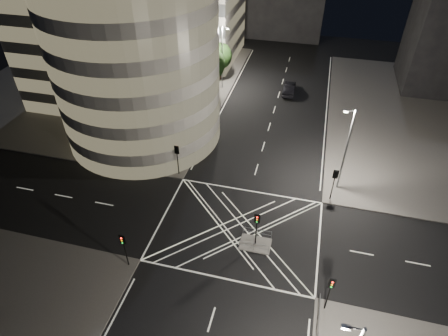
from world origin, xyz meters
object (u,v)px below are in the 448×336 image
(street_lamp_left_far, at_px, (222,56))
(sedan, at_px, (289,88))
(traffic_signal_island, at_px, (257,224))
(street_lamp_left_near, at_px, (185,112))
(street_lamp_right_far, at_px, (346,148))
(traffic_signal_fl, at_px, (177,155))
(traffic_signal_fr, at_px, (334,179))
(central_island, at_px, (255,244))
(traffic_signal_nl, at_px, (124,245))
(traffic_signal_nr, at_px, (330,289))

(street_lamp_left_far, distance_m, sedan, 11.93)
(traffic_signal_island, relative_size, street_lamp_left_near, 0.40)
(traffic_signal_island, xyz_separation_m, street_lamp_right_far, (7.44, 10.50, 2.63))
(sedan, bearing_deg, street_lamp_right_far, 108.57)
(traffic_signal_fl, xyz_separation_m, street_lamp_left_far, (-0.64, 23.20, 2.63))
(traffic_signal_island, bearing_deg, sedan, 90.88)
(street_lamp_left_near, xyz_separation_m, sedan, (10.94, 18.92, -4.69))
(traffic_signal_fr, distance_m, traffic_signal_island, 10.73)
(street_lamp_left_near, bearing_deg, central_island, -49.73)
(traffic_signal_nl, xyz_separation_m, street_lamp_right_far, (18.24, 15.80, 2.63))
(traffic_signal_fr, xyz_separation_m, traffic_signal_island, (-6.80, -8.30, 0.00))
(traffic_signal_fr, bearing_deg, traffic_signal_nl, -142.31)
(central_island, distance_m, street_lamp_left_far, 33.95)
(traffic_signal_fl, xyz_separation_m, street_lamp_right_far, (18.24, 2.20, 2.63))
(street_lamp_left_near, relative_size, sedan, 1.93)
(traffic_signal_fl, bearing_deg, sedan, 66.87)
(traffic_signal_fl, distance_m, street_lamp_left_near, 5.86)
(traffic_signal_island, height_order, street_lamp_left_far, street_lamp_left_far)
(traffic_signal_nl, height_order, street_lamp_right_far, street_lamp_right_far)
(street_lamp_left_far, bearing_deg, traffic_signal_fr, -51.83)
(traffic_signal_fl, relative_size, street_lamp_right_far, 0.40)
(central_island, xyz_separation_m, street_lamp_left_far, (-11.44, 31.50, 5.47))
(central_island, bearing_deg, traffic_signal_nr, -37.93)
(traffic_signal_island, height_order, street_lamp_left_near, street_lamp_left_near)
(street_lamp_left_near, bearing_deg, sedan, 59.97)
(traffic_signal_island, xyz_separation_m, sedan, (-0.50, 32.42, -2.06))
(traffic_signal_nl, xyz_separation_m, traffic_signal_island, (10.80, 5.30, 0.00))
(sedan, bearing_deg, street_lamp_left_far, 3.45)
(traffic_signal_nr, bearing_deg, street_lamp_left_far, 116.36)
(central_island, height_order, sedan, sedan)
(street_lamp_left_near, bearing_deg, street_lamp_right_far, -9.03)
(street_lamp_left_far, bearing_deg, street_lamp_right_far, -48.06)
(traffic_signal_fr, bearing_deg, traffic_signal_island, -129.33)
(central_island, relative_size, traffic_signal_island, 0.75)
(street_lamp_left_far, xyz_separation_m, sedan, (10.94, 0.92, -4.69))
(traffic_signal_nr, relative_size, traffic_signal_island, 1.00)
(central_island, height_order, traffic_signal_fr, traffic_signal_fr)
(traffic_signal_fr, height_order, traffic_signal_nr, same)
(street_lamp_left_near, relative_size, street_lamp_left_far, 1.00)
(traffic_signal_nr, distance_m, street_lamp_right_far, 16.03)
(central_island, bearing_deg, traffic_signal_nl, -153.86)
(central_island, distance_m, street_lamp_right_far, 13.98)
(traffic_signal_island, bearing_deg, traffic_signal_nl, -153.86)
(traffic_signal_fl, height_order, traffic_signal_island, same)
(traffic_signal_nl, xyz_separation_m, sedan, (10.30, 37.72, -2.06))
(traffic_signal_fr, relative_size, sedan, 0.77)
(traffic_signal_fl, xyz_separation_m, sedan, (10.30, 24.12, -2.06))
(street_lamp_left_far, relative_size, sedan, 1.93)
(traffic_signal_fl, height_order, traffic_signal_nl, same)
(traffic_signal_nl, distance_m, street_lamp_right_far, 24.27)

